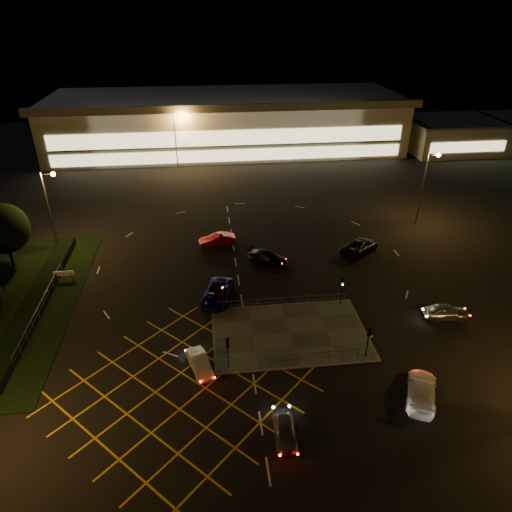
{
  "coord_description": "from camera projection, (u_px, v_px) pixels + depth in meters",
  "views": [
    {
      "loc": [
        -5.05,
        -35.19,
        27.24
      ],
      "look_at": [
        0.18,
        9.67,
        2.0
      ],
      "focal_mm": 32.0,
      "sensor_mm": 36.0,
      "label": 1
    }
  ],
  "objects": [
    {
      "name": "ground",
      "position": [
        266.0,
        322.0,
        44.31
      ],
      "size": [
        180.0,
        180.0,
        0.0
      ],
      "primitive_type": "plane",
      "color": "black",
      "rests_on": "ground"
    },
    {
      "name": "pedestrian_island",
      "position": [
        290.0,
        333.0,
        42.75
      ],
      "size": [
        14.0,
        9.0,
        0.12
      ],
      "primitive_type": "cube",
      "color": "#4C4944",
      "rests_on": "ground"
    },
    {
      "name": "hedge",
      "position": [
        37.0,
        299.0,
        46.94
      ],
      "size": [
        2.0,
        26.0,
        1.0
      ],
      "primitive_type": "cube",
      "color": "black",
      "rests_on": "ground"
    },
    {
      "name": "supermarket",
      "position": [
        226.0,
        121.0,
        95.43
      ],
      "size": [
        72.0,
        26.5,
        10.5
      ],
      "color": "beige",
      "rests_on": "ground"
    },
    {
      "name": "retail_unit_a",
      "position": [
        451.0,
        135.0,
        94.19
      ],
      "size": [
        18.8,
        14.8,
        6.35
      ],
      "color": "beige",
      "rests_on": "ground"
    },
    {
      "name": "streetlight_nw",
      "position": [
        50.0,
        200.0,
        54.33
      ],
      "size": [
        1.78,
        0.56,
        10.03
      ],
      "color": "slate",
      "rests_on": "ground"
    },
    {
      "name": "streetlight_ne",
      "position": [
        427.0,
        179.0,
        60.92
      ],
      "size": [
        1.78,
        0.56,
        10.03
      ],
      "color": "slate",
      "rests_on": "ground"
    },
    {
      "name": "streetlight_far_left",
      "position": [
        177.0,
        134.0,
        81.76
      ],
      "size": [
        1.78,
        0.56,
        10.03
      ],
      "color": "slate",
      "rests_on": "ground"
    },
    {
      "name": "streetlight_far_right",
      "position": [
        388.0,
        125.0,
        87.54
      ],
      "size": [
        1.78,
        0.56,
        10.03
      ],
      "color": "slate",
      "rests_on": "ground"
    },
    {
      "name": "signal_sw",
      "position": [
        228.0,
        347.0,
        37.56
      ],
      "size": [
        0.28,
        0.3,
        3.15
      ],
      "rotation": [
        0.0,
        0.0,
        3.14
      ],
      "color": "black",
      "rests_on": "pedestrian_island"
    },
    {
      "name": "signal_se",
      "position": [
        369.0,
        336.0,
        38.77
      ],
      "size": [
        0.28,
        0.3,
        3.15
      ],
      "rotation": [
        0.0,
        0.0,
        3.14
      ],
      "color": "black",
      "rests_on": "pedestrian_island"
    },
    {
      "name": "signal_nw",
      "position": [
        223.0,
        293.0,
        44.48
      ],
      "size": [
        0.28,
        0.3,
        3.15
      ],
      "color": "black",
      "rests_on": "pedestrian_island"
    },
    {
      "name": "signal_ne",
      "position": [
        342.0,
        285.0,
        45.69
      ],
      "size": [
        0.28,
        0.3,
        3.15
      ],
      "color": "black",
      "rests_on": "pedestrian_island"
    },
    {
      "name": "tree_c",
      "position": [
        3.0,
        229.0,
        51.2
      ],
      "size": [
        5.76,
        5.76,
        7.84
      ],
      "color": "black",
      "rests_on": "ground"
    },
    {
      "name": "car_near_silver",
      "position": [
        285.0,
        430.0,
        32.4
      ],
      "size": [
        1.7,
        3.88,
        1.3
      ],
      "primitive_type": "imported",
      "rotation": [
        0.0,
        0.0,
        6.24
      ],
      "color": "silver",
      "rests_on": "ground"
    },
    {
      "name": "car_queue_white",
      "position": [
        200.0,
        363.0,
        38.31
      ],
      "size": [
        2.5,
        4.21,
        1.31
      ],
      "primitive_type": "imported",
      "rotation": [
        0.0,
        0.0,
        0.3
      ],
      "color": "#B8B8B8",
      "rests_on": "ground"
    },
    {
      "name": "car_left_blue",
      "position": [
        218.0,
        293.0,
        47.36
      ],
      "size": [
        4.04,
        6.19,
        1.58
      ],
      "primitive_type": "imported",
      "rotation": [
        0.0,
        0.0,
        6.02
      ],
      "color": "#0D0C49",
      "rests_on": "ground"
    },
    {
      "name": "car_far_dkgrey",
      "position": [
        268.0,
        257.0,
        54.05
      ],
      "size": [
        5.31,
        4.37,
        1.45
      ],
      "primitive_type": "imported",
      "rotation": [
        0.0,
        0.0,
        1.01
      ],
      "color": "black",
      "rests_on": "ground"
    },
    {
      "name": "car_right_silver",
      "position": [
        446.0,
        312.0,
        44.57
      ],
      "size": [
        4.46,
        2.17,
        1.46
      ],
      "primitive_type": "imported",
      "rotation": [
        0.0,
        0.0,
        1.46
      ],
      "color": "#B7BABF",
      "rests_on": "ground"
    },
    {
      "name": "car_circ_red",
      "position": [
        217.0,
        240.0,
        58.0
      ],
      "size": [
        4.82,
        2.28,
        1.53
      ],
      "primitive_type": "imported",
      "rotation": [
        0.0,
        0.0,
        4.86
      ],
      "color": "maroon",
      "rests_on": "ground"
    },
    {
      "name": "car_east_grey",
      "position": [
        360.0,
        246.0,
        56.34
      ],
      "size": [
        6.04,
        5.62,
        1.58
      ],
      "primitive_type": "imported",
      "rotation": [
        0.0,
        0.0,
        2.26
      ],
      "color": "black",
      "rests_on": "ground"
    },
    {
      "name": "car_approach_white",
      "position": [
        422.0,
        391.0,
        35.47
      ],
      "size": [
        4.23,
        5.68,
        1.53
      ],
      "primitive_type": "imported",
      "rotation": [
        0.0,
        0.0,
        2.69
      ],
      "color": "white",
      "rests_on": "ground"
    }
  ]
}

